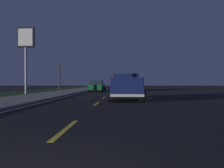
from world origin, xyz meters
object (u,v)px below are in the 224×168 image
Objects in this scene: gas_price_sign at (26,44)px; sedan_green at (97,86)px; pickup_truck at (126,86)px; bare_tree_far at (60,76)px; sedan_black at (124,85)px.

sedan_green is at bearing -47.54° from gas_price_sign.
bare_tree_far is (24.50, 12.15, 1.50)m from pickup_truck.
gas_price_sign reaches higher than pickup_truck.
bare_tree_far reaches higher than pickup_truck.
sedan_black is (5.96, -3.76, 0.00)m from sedan_green.
pickup_truck is 1.22× the size of sedan_black.
pickup_truck is at bearing 179.86° from sedan_black.
pickup_truck is 0.74× the size of gas_price_sign.
sedan_black is 0.61× the size of gas_price_sign.
pickup_truck reaches higher than sedan_green.
pickup_truck is 14.46m from sedan_green.
pickup_truck reaches higher than sedan_black.
sedan_black is at bearing -41.08° from gas_price_sign.
gas_price_sign reaches higher than sedan_black.
gas_price_sign is 17.34m from bare_tree_far.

